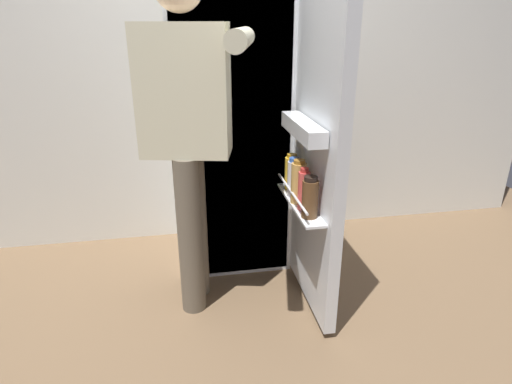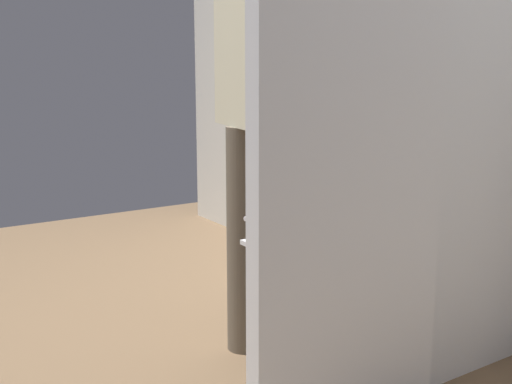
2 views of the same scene
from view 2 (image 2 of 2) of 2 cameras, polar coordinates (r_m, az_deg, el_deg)
The scene contains 3 objects.
ground_plane at distance 2.16m, azimuth 3.09°, elevation -16.34°, with size 5.16×5.16×0.00m, color brown.
refrigerator at distance 2.22m, azimuth 13.95°, elevation 6.45°, with size 0.69×1.21×1.65m.
person at distance 2.14m, azimuth 0.72°, elevation 10.17°, with size 0.53×0.75×1.61m.
Camera 2 is at (1.53, -1.15, 1.00)m, focal length 43.85 mm.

